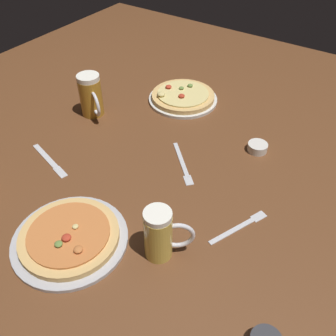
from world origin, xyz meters
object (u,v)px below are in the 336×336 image
Objects in this scene: beer_mug_pale at (91,96)px; ramekin_butter at (257,147)px; pizza_plate_near at (70,237)px; beer_mug_amber at (160,234)px; knife_right at (49,160)px; pizza_plate_far at (183,97)px; fork_spare at (240,227)px; fork_left at (182,164)px.

beer_mug_pale is 2.40× the size of ramekin_butter.
beer_mug_amber reaches higher than pizza_plate_near.
beer_mug_amber is 0.54m from knife_right.
pizza_plate_far is 0.68m from fork_spare.
beer_mug_pale is 0.86× the size of fork_spare.
pizza_plate_near is 1.46× the size of knife_right.
pizza_plate_near is at bearing -140.01° from fork_spare.
ramekin_butter is at bearing 38.52° from knife_right.
pizza_plate_near is 0.36m from knife_right.
beer_mug_pale is 0.76m from fork_spare.
beer_mug_amber is 0.82× the size of fork_spare.
beer_mug_amber is 0.25m from fork_spare.
beer_mug_pale is 0.77× the size of knife_right.
pizza_plate_near is at bearing -80.14° from pizza_plate_far.
pizza_plate_near reaches higher than knife_right.
ramekin_butter reaches higher than fork_spare.
knife_right is (0.07, -0.30, -0.08)m from beer_mug_pale.
ramekin_butter is at bearing -18.96° from pizza_plate_far.
pizza_plate_far is at bearing 74.00° from knife_right.
beer_mug_amber is at bearing 25.41° from pizza_plate_near.
ramekin_butter is (0.26, 0.64, -0.00)m from pizza_plate_near.
beer_mug_amber is (0.22, 0.11, 0.06)m from pizza_plate_near.
beer_mug_amber is 0.73× the size of knife_right.
knife_right is 1.12× the size of fork_spare.
pizza_plate_near is 0.79m from pizza_plate_far.
beer_mug_pale is at bearing 126.88° from pizza_plate_near.
fork_spare is at bearing 55.26° from beer_mug_amber.
ramekin_butter is (0.63, 0.15, -0.07)m from beer_mug_pale.
beer_mug_pale reaches higher than knife_right.
fork_left is (0.21, -0.34, -0.01)m from pizza_plate_far.
pizza_plate_near is 2.00× the size of beer_mug_amber.
pizza_plate_far is 0.41m from ramekin_butter.
fork_left is (-0.18, -0.21, -0.01)m from ramekin_butter.
beer_mug_pale is (-0.24, -0.28, 0.06)m from pizza_plate_far.
ramekin_butter reaches higher than fork_left.
fork_left is 0.45m from knife_right.
pizza_plate_near reaches higher than ramekin_butter.
beer_mug_pale reaches higher than pizza_plate_near.
ramekin_butter is (0.39, -0.13, -0.00)m from pizza_plate_far.
knife_right is at bearing -76.35° from beer_mug_pale.
ramekin_butter is 0.71m from knife_right.
beer_mug_amber reaches higher than pizza_plate_far.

